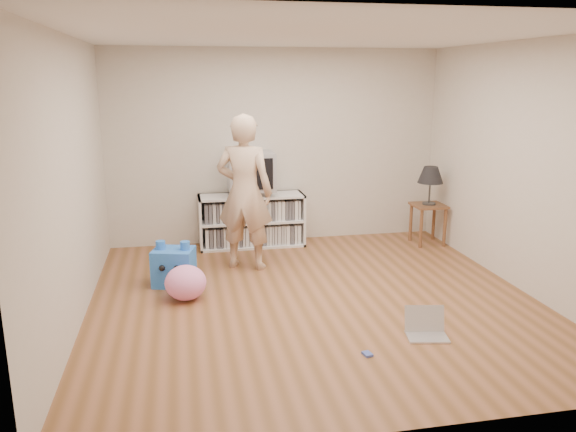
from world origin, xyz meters
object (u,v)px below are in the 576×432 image
(laptop, at_px, (426,328))
(plush_pink, at_px, (186,283))
(person, at_px, (245,193))
(side_table, at_px, (428,214))
(crt_tv, at_px, (251,171))
(table_lamp, at_px, (431,176))
(media_unit, at_px, (252,220))
(dvd_deck, at_px, (251,192))
(plush_blue, at_px, (174,266))

(laptop, bearing_deg, plush_pink, 159.65)
(person, xyz_separation_m, plush_pink, (-0.72, -0.88, -0.73))
(side_table, xyz_separation_m, person, (-2.55, -0.51, 0.50))
(person, bearing_deg, crt_tv, -79.47)
(side_table, bearing_deg, laptop, -114.70)
(table_lamp, xyz_separation_m, person, (-2.55, -0.51, -0.03))
(media_unit, bearing_deg, person, -101.93)
(dvd_deck, height_order, plush_blue, dvd_deck)
(person, xyz_separation_m, plush_blue, (-0.84, -0.43, -0.70))
(table_lamp, height_order, plush_blue, table_lamp)
(media_unit, bearing_deg, plush_blue, -127.93)
(dvd_deck, distance_m, side_table, 2.41)
(dvd_deck, bearing_deg, plush_blue, -128.26)
(media_unit, relative_size, crt_tv, 2.33)
(laptop, xyz_separation_m, plush_pink, (-2.07, 1.24, 0.11))
(side_table, height_order, plush_pink, side_table)
(media_unit, height_order, table_lamp, table_lamp)
(media_unit, xyz_separation_m, table_lamp, (2.36, -0.39, 0.59))
(table_lamp, bearing_deg, person, -168.79)
(media_unit, bearing_deg, plush_pink, -117.24)
(person, height_order, plush_blue, person)
(person, bearing_deg, laptop, 145.14)
(dvd_deck, xyz_separation_m, person, (-0.19, -0.88, 0.18))
(plush_pink, bearing_deg, dvd_deck, 62.56)
(person, relative_size, laptop, 4.60)
(media_unit, height_order, plush_pink, media_unit)
(dvd_deck, bearing_deg, side_table, -8.90)
(laptop, xyz_separation_m, plush_blue, (-2.19, 1.69, 0.14))
(table_lamp, relative_size, plush_pink, 1.22)
(dvd_deck, height_order, person, person)
(media_unit, relative_size, plush_pink, 3.31)
(laptop, bearing_deg, plush_blue, 152.86)
(crt_tv, distance_m, table_lamp, 2.39)
(plush_pink, bearing_deg, person, 50.59)
(dvd_deck, distance_m, person, 0.91)
(crt_tv, relative_size, laptop, 1.51)
(dvd_deck, bearing_deg, crt_tv, -90.00)
(plush_blue, bearing_deg, person, 42.20)
(plush_pink, bearing_deg, media_unit, 62.76)
(side_table, bearing_deg, table_lamp, 0.00)
(side_table, xyz_separation_m, plush_pink, (-3.28, -1.39, -0.24))
(person, xyz_separation_m, laptop, (1.35, -2.12, -0.85))
(media_unit, height_order, laptop, media_unit)
(table_lamp, height_order, laptop, table_lamp)
(person, height_order, laptop, person)
(media_unit, xyz_separation_m, person, (-0.19, -0.89, 0.56))
(laptop, height_order, plush_blue, plush_blue)
(crt_tv, xyz_separation_m, person, (-0.19, -0.87, -0.11))
(crt_tv, distance_m, person, 0.90)
(media_unit, bearing_deg, table_lamp, -9.27)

